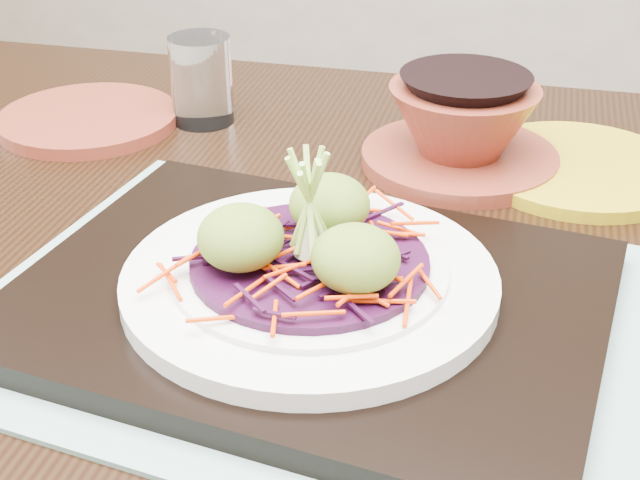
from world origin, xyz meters
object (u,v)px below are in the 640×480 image
(serving_tray, at_px, (310,300))
(white_plate, at_px, (310,278))
(terracotta_bowl_set, at_px, (462,131))
(yellow_plate, at_px, (578,168))
(terracotta_side_plate, at_px, (88,119))
(dining_table, at_px, (301,368))
(water_glass, at_px, (201,80))

(serving_tray, bearing_deg, white_plate, 91.85)
(terracotta_bowl_set, relative_size, yellow_plate, 0.98)
(serving_tray, distance_m, terracotta_side_plate, 0.41)
(white_plate, distance_m, yellow_plate, 0.33)
(dining_table, distance_m, terracotta_bowl_set, 0.26)
(dining_table, height_order, terracotta_bowl_set, terracotta_bowl_set)
(terracotta_side_plate, relative_size, yellow_plate, 0.93)
(water_glass, xyz_separation_m, terracotta_bowl_set, (0.27, -0.02, -0.01))
(terracotta_bowl_set, bearing_deg, serving_tray, -99.28)
(terracotta_side_plate, bearing_deg, white_plate, -36.25)
(serving_tray, bearing_deg, water_glass, 129.48)
(white_plate, distance_m, terracotta_side_plate, 0.41)
(terracotta_bowl_set, bearing_deg, water_glass, 176.59)
(dining_table, relative_size, terracotta_side_plate, 7.62)
(serving_tray, height_order, white_plate, white_plate)
(water_glass, distance_m, yellow_plate, 0.37)
(serving_tray, relative_size, yellow_plate, 2.01)
(dining_table, relative_size, white_plate, 5.44)
(terracotta_side_plate, xyz_separation_m, yellow_plate, (0.48, 0.05, -0.00))
(dining_table, bearing_deg, terracotta_side_plate, 143.93)
(water_glass, relative_size, yellow_plate, 0.46)
(white_plate, height_order, water_glass, water_glass)
(serving_tray, height_order, terracotta_side_plate, serving_tray)
(white_plate, bearing_deg, water_glass, 127.63)
(serving_tray, height_order, yellow_plate, serving_tray)
(yellow_plate, bearing_deg, serving_tray, -117.20)
(terracotta_side_plate, height_order, yellow_plate, terracotta_side_plate)
(serving_tray, height_order, terracotta_bowl_set, terracotta_bowl_set)
(terracotta_side_plate, bearing_deg, terracotta_bowl_set, 4.94)
(water_glass, xyz_separation_m, yellow_plate, (0.37, 0.00, -0.04))
(terracotta_side_plate, xyz_separation_m, water_glass, (0.11, 0.05, 0.04))
(yellow_plate, bearing_deg, dining_table, -129.65)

